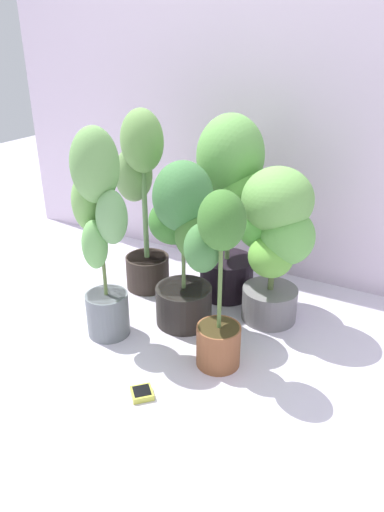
# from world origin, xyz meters

# --- Properties ---
(ground_plane) EXTENTS (8.00, 8.00, 0.00)m
(ground_plane) POSITION_xyz_m (0.00, 0.00, 0.00)
(ground_plane) COLOR silver
(ground_plane) RESTS_ON ground
(mylar_back_wall) EXTENTS (3.20, 0.01, 2.00)m
(mylar_back_wall) POSITION_xyz_m (0.00, 0.86, 1.00)
(mylar_back_wall) COLOR silver
(mylar_back_wall) RESTS_ON ground
(potted_plant_front_right) EXTENTS (0.32, 0.27, 0.75)m
(potted_plant_front_right) POSITION_xyz_m (0.24, -0.06, 0.43)
(potted_plant_front_right) COLOR brown
(potted_plant_front_right) RESTS_ON ground
(potted_plant_center) EXTENTS (0.41, 0.32, 0.77)m
(potted_plant_center) POSITION_xyz_m (-0.02, 0.14, 0.44)
(potted_plant_center) COLOR #2A2622
(potted_plant_center) RESTS_ON ground
(potted_plant_back_center) EXTENTS (0.46, 0.43, 0.92)m
(potted_plant_back_center) POSITION_xyz_m (0.04, 0.48, 0.55)
(potted_plant_back_center) COLOR black
(potted_plant_back_center) RESTS_ON ground
(potted_plant_front_left) EXTENTS (0.30, 0.24, 0.93)m
(potted_plant_front_left) POSITION_xyz_m (-0.28, -0.11, 0.53)
(potted_plant_front_left) COLOR slate
(potted_plant_front_left) RESTS_ON ground
(potted_plant_back_left) EXTENTS (0.34, 0.28, 0.93)m
(potted_plant_back_left) POSITION_xyz_m (-0.39, 0.36, 0.52)
(potted_plant_back_left) COLOR #312720
(potted_plant_back_left) RESTS_ON ground
(potted_plant_back_right) EXTENTS (0.41, 0.39, 0.74)m
(potted_plant_back_right) POSITION_xyz_m (0.32, 0.36, 0.44)
(potted_plant_back_right) COLOR slate
(potted_plant_back_right) RESTS_ON ground
(hygrometer_box) EXTENTS (0.11, 0.11, 0.03)m
(hygrometer_box) POSITION_xyz_m (0.09, -0.38, 0.01)
(hygrometer_box) COLOR #CCCF47
(hygrometer_box) RESTS_ON ground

